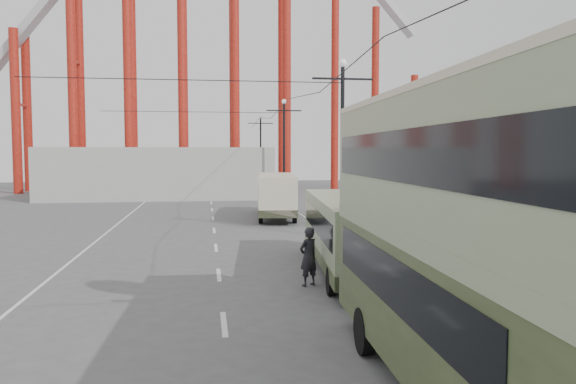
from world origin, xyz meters
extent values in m
plane|color=#4F4F52|center=(0.00, 0.00, 0.00)|extent=(160.00, 160.00, 0.00)
cube|color=silver|center=(-1.00, 19.00, 0.01)|extent=(0.15, 82.00, 0.01)
cube|color=silver|center=(5.40, 20.00, 0.01)|extent=(0.12, 120.00, 0.01)
cube|color=silver|center=(-7.00, 20.00, 0.01)|extent=(0.12, 120.00, 0.01)
cylinder|color=black|center=(5.60, 18.00, 4.50)|extent=(0.20, 0.20, 9.00)
cylinder|color=black|center=(5.60, 18.00, 0.25)|extent=(0.44, 0.44, 0.50)
cube|color=black|center=(5.60, 18.00, 8.30)|extent=(3.20, 0.10, 0.10)
sphere|color=white|center=(5.60, 18.00, 9.10)|extent=(0.44, 0.44, 0.44)
cylinder|color=black|center=(5.60, 40.00, 4.50)|extent=(0.20, 0.20, 9.00)
cylinder|color=black|center=(5.60, 40.00, 0.25)|extent=(0.44, 0.44, 0.50)
cube|color=black|center=(5.60, 40.00, 8.30)|extent=(3.20, 0.10, 0.10)
sphere|color=white|center=(5.60, 40.00, 9.10)|extent=(0.44, 0.44, 0.44)
cylinder|color=black|center=(5.60, 62.00, 4.50)|extent=(0.20, 0.20, 9.00)
cylinder|color=black|center=(5.60, 62.00, 0.25)|extent=(0.44, 0.44, 0.50)
cube|color=black|center=(5.60, 62.00, 8.30)|extent=(3.20, 0.10, 0.10)
sphere|color=white|center=(5.60, 62.00, 9.10)|extent=(0.44, 0.44, 0.44)
cylinder|color=maroon|center=(-22.00, 55.00, 9.00)|extent=(1.00, 1.00, 18.00)
cylinder|color=maroon|center=(-22.00, 59.00, 9.00)|extent=(1.00, 1.00, 18.00)
cylinder|color=maroon|center=(-16.00, 55.00, 13.50)|extent=(1.00, 1.00, 27.00)
cylinder|color=maroon|center=(-16.00, 59.00, 13.50)|extent=(1.00, 1.00, 27.00)
cylinder|color=maroon|center=(-10.00, 55.00, 18.00)|extent=(1.00, 1.00, 36.00)
cylinder|color=maroon|center=(-10.00, 59.00, 18.00)|extent=(1.00, 1.00, 36.00)
cylinder|color=maroon|center=(-4.00, 59.00, 22.50)|extent=(1.00, 1.00, 45.00)
cylinder|color=maroon|center=(14.00, 56.00, 15.00)|extent=(0.90, 0.90, 30.00)
cylinder|color=maroon|center=(19.00, 56.00, 11.00)|extent=(0.90, 0.90, 22.00)
cylinder|color=maroon|center=(24.00, 56.00, 7.00)|extent=(0.90, 0.90, 14.00)
cube|color=#A1A09B|center=(-6.00, 47.00, 2.50)|extent=(22.00, 10.00, 5.00)
cube|color=#2F3B20|center=(3.11, -1.63, 1.72)|extent=(3.01, 10.53, 2.30)
cube|color=black|center=(3.11, -1.63, 2.19)|extent=(2.97, 8.44, 0.94)
cube|color=gray|center=(3.11, -1.63, 3.03)|extent=(3.03, 10.53, 0.31)
cube|color=gray|center=(3.11, -1.63, 4.33)|extent=(3.01, 10.53, 2.30)
cube|color=black|center=(3.11, -1.63, 4.43)|extent=(3.02, 9.90, 0.89)
cube|color=beige|center=(3.11, -1.63, 5.54)|extent=(3.03, 10.53, 0.13)
cylinder|color=black|center=(2.04, 1.34, 0.52)|extent=(0.33, 1.05, 1.04)
cylinder|color=black|center=(4.40, 1.25, 0.52)|extent=(0.33, 1.05, 1.04)
cube|color=gray|center=(3.77, 9.73, 1.59)|extent=(3.17, 10.14, 2.18)
cube|color=black|center=(3.77, 9.73, 1.95)|extent=(3.11, 9.06, 0.86)
cube|color=#2F3B20|center=(3.77, 9.73, 0.73)|extent=(3.20, 10.14, 0.45)
cube|color=gray|center=(3.77, 9.73, 2.75)|extent=(3.19, 10.14, 0.15)
cylinder|color=black|center=(3.00, 12.62, 0.45)|extent=(0.34, 0.93, 0.91)
cylinder|color=black|center=(5.05, 12.43, 0.45)|extent=(0.34, 0.93, 0.91)
cylinder|color=black|center=(2.46, 6.66, 0.45)|extent=(0.34, 0.93, 0.91)
cylinder|color=black|center=(4.50, 6.47, 0.45)|extent=(0.34, 0.93, 0.91)
cube|color=beige|center=(3.40, 27.79, 1.67)|extent=(3.41, 9.76, 2.29)
cube|color=black|center=(3.40, 27.79, 2.06)|extent=(3.33, 8.63, 0.91)
cube|color=#2F3B20|center=(3.40, 27.79, 0.76)|extent=(3.44, 9.77, 0.48)
cube|color=beige|center=(3.40, 27.79, 2.90)|extent=(3.43, 9.77, 0.15)
cylinder|color=black|center=(2.59, 30.37, 0.48)|extent=(0.37, 0.98, 0.96)
cylinder|color=black|center=(4.74, 30.14, 0.48)|extent=(0.37, 0.98, 0.96)
cylinder|color=black|center=(2.01, 25.05, 0.48)|extent=(0.37, 0.98, 0.96)
cylinder|color=black|center=(4.16, 24.82, 0.48)|extent=(0.37, 0.98, 0.96)
imported|color=black|center=(1.96, 7.85, 1.00)|extent=(0.87, 0.79, 2.00)
camera|label=1|loc=(-1.43, -10.53, 4.49)|focal=35.00mm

